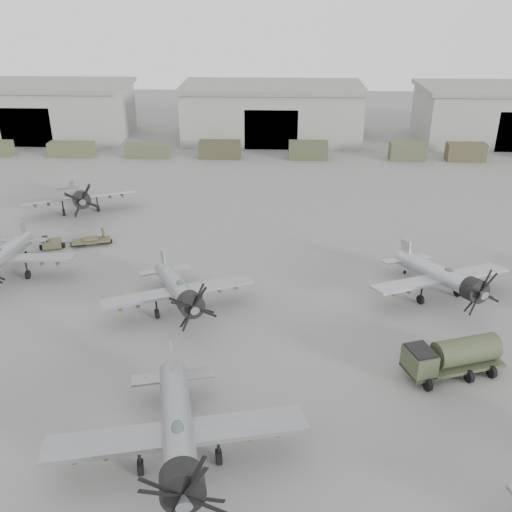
{
  "coord_description": "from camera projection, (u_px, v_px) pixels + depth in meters",
  "views": [
    {
      "loc": [
        1.22,
        -31.41,
        22.89
      ],
      "look_at": [
        -0.52,
        11.42,
        2.5
      ],
      "focal_mm": 40.0,
      "sensor_mm": 36.0,
      "label": 1
    }
  ],
  "objects": [
    {
      "name": "support_truck_6",
      "position": [
        466.0,
        152.0,
        81.76
      ],
      "size": [
        5.45,
        2.2,
        2.54
      ],
      "primitive_type": "cube",
      "color": "#3D3D28",
      "rests_on": "ground"
    },
    {
      "name": "ground",
      "position": [
        257.0,
        363.0,
        38.22
      ],
      "size": [
        220.0,
        220.0,
        0.0
      ],
      "primitive_type": "plane",
      "color": "slate",
      "rests_on": "ground"
    },
    {
      "name": "aircraft_mid_0",
      "position": [
        2.0,
        256.0,
        48.15
      ],
      "size": [
        11.95,
        10.76,
        4.76
      ],
      "rotation": [
        0.0,
        0.0,
        0.08
      ],
      "color": "gray",
      "rests_on": "ground"
    },
    {
      "name": "aircraft_near_1",
      "position": [
        178.0,
        433.0,
        28.74
      ],
      "size": [
        13.6,
        12.24,
        5.4
      ],
      "rotation": [
        0.0,
        0.0,
        0.22
      ],
      "color": "gray",
      "rests_on": "ground"
    },
    {
      "name": "hangar_center",
      "position": [
        272.0,
        112.0,
        92.25
      ],
      "size": [
        29.0,
        14.8,
        8.7
      ],
      "color": "gray",
      "rests_on": "ground"
    },
    {
      "name": "tug_trailer",
      "position": [
        67.0,
        242.0,
        54.92
      ],
      "size": [
        6.4,
        2.97,
        1.27
      ],
      "rotation": [
        0.0,
        0.0,
        0.29
      ],
      "color": "#3E3E29",
      "rests_on": "ground"
    },
    {
      "name": "support_truck_4",
      "position": [
        308.0,
        150.0,
        82.59
      ],
      "size": [
        5.62,
        2.2,
        2.56
      ],
      "primitive_type": "cube",
      "color": "#3D422B",
      "rests_on": "ground"
    },
    {
      "name": "support_truck_5",
      "position": [
        407.0,
        151.0,
        82.07
      ],
      "size": [
        5.09,
        2.2,
        2.54
      ],
      "primitive_type": "cube",
      "color": "#44472E",
      "rests_on": "ground"
    },
    {
      "name": "aircraft_far_0",
      "position": [
        79.0,
        195.0,
        62.26
      ],
      "size": [
        11.94,
        10.81,
        4.87
      ],
      "rotation": [
        0.0,
        0.0,
        0.41
      ],
      "color": "gray",
      "rests_on": "ground"
    },
    {
      "name": "support_truck_3",
      "position": [
        220.0,
        149.0,
        83.07
      ],
      "size": [
        5.97,
        2.2,
        2.51
      ],
      "primitive_type": "cube",
      "color": "#383824",
      "rests_on": "ground"
    },
    {
      "name": "support_truck_2",
      "position": [
        148.0,
        150.0,
        83.56
      ],
      "size": [
        6.35,
        2.2,
        2.04
      ],
      "primitive_type": "cube",
      "color": "#444B31",
      "rests_on": "ground"
    },
    {
      "name": "hangar_left",
      "position": [
        41.0,
        110.0,
        93.64
      ],
      "size": [
        29.0,
        14.8,
        8.7
      ],
      "color": "gray",
      "rests_on": "ground"
    },
    {
      "name": "fuel_tanker",
      "position": [
        453.0,
        355.0,
        36.54
      ],
      "size": [
        6.85,
        4.37,
        2.51
      ],
      "rotation": [
        0.0,
        0.0,
        0.32
      ],
      "color": "#353C27",
      "rests_on": "ground"
    },
    {
      "name": "ground_crew",
      "position": [
        103.0,
        235.0,
        55.85
      ],
      "size": [
        0.43,
        0.6,
        1.55
      ],
      "primitive_type": "imported",
      "rotation": [
        0.0,
        0.0,
        1.68
      ],
      "color": "#383D28",
      "rests_on": "ground"
    },
    {
      "name": "support_truck_1",
      "position": [
        72.0,
        149.0,
        83.96
      ],
      "size": [
        6.65,
        2.2,
        2.1
      ],
      "primitive_type": "cube",
      "color": "#494C31",
      "rests_on": "ground"
    },
    {
      "name": "hangar_right",
      "position": [
        510.0,
        114.0,
        90.86
      ],
      "size": [
        29.0,
        14.8,
        8.7
      ],
      "color": "gray",
      "rests_on": "ground"
    },
    {
      "name": "aircraft_mid_2",
      "position": [
        443.0,
        277.0,
        44.89
      ],
      "size": [
        11.59,
        10.49,
        4.71
      ],
      "rotation": [
        0.0,
        0.0,
        0.39
      ],
      "color": "#A0A3A9",
      "rests_on": "ground"
    },
    {
      "name": "aircraft_mid_1",
      "position": [
        179.0,
        290.0,
        42.98
      ],
      "size": [
        11.53,
        10.44,
        4.71
      ],
      "rotation": [
        0.0,
        0.0,
        0.41
      ],
      "color": "gray",
      "rests_on": "ground"
    }
  ]
}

